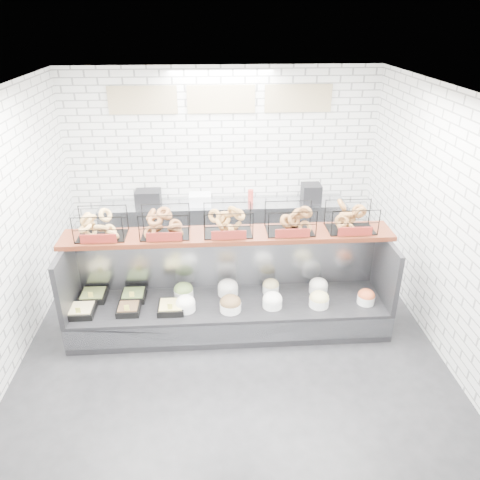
{
  "coord_description": "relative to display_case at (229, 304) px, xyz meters",
  "views": [
    {
      "loc": [
        -0.2,
        -4.7,
        3.75
      ],
      "look_at": [
        0.14,
        0.45,
        1.19
      ],
      "focal_mm": 35.0,
      "sensor_mm": 36.0,
      "label": 1
    }
  ],
  "objects": [
    {
      "name": "display_case",
      "position": [
        0.0,
        0.0,
        0.0
      ],
      "size": [
        4.0,
        0.9,
        1.2
      ],
      "color": "black",
      "rests_on": "ground"
    },
    {
      "name": "prep_counter",
      "position": [
        0.01,
        2.09,
        0.14
      ],
      "size": [
        4.0,
        0.6,
        1.2
      ],
      "color": "#93969B",
      "rests_on": "ground"
    },
    {
      "name": "ground",
      "position": [
        0.01,
        -0.34,
        -0.33
      ],
      "size": [
        5.5,
        5.5,
        0.0
      ],
      "primitive_type": "plane",
      "color": "black",
      "rests_on": "ground"
    },
    {
      "name": "room_shell",
      "position": [
        0.01,
        0.26,
        1.73
      ],
      "size": [
        5.02,
        5.51,
        3.01
      ],
      "color": "white",
      "rests_on": "ground"
    },
    {
      "name": "bagel_shelf",
      "position": [
        0.0,
        0.18,
        1.06
      ],
      "size": [
        4.1,
        0.5,
        0.4
      ],
      "color": "#40180D",
      "rests_on": "display_case"
    }
  ]
}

